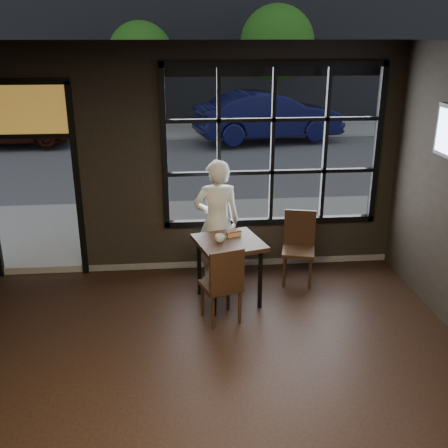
{
  "coord_description": "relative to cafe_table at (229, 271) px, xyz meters",
  "views": [
    {
      "loc": [
        -0.15,
        -3.6,
        3.27
      ],
      "look_at": [
        0.4,
        2.2,
        1.15
      ],
      "focal_mm": 42.0,
      "sensor_mm": 36.0,
      "label": 1
    }
  ],
  "objects": [
    {
      "name": "cafe_table",
      "position": [
        0.0,
        0.0,
        0.0
      ],
      "size": [
        0.95,
        0.95,
        0.85
      ],
      "primitive_type": "cube",
      "rotation": [
        0.0,
        0.0,
        0.25
      ],
      "color": "black",
      "rests_on": "floor"
    },
    {
      "name": "navy_car",
      "position": [
        2.3,
        10.3,
        0.43
      ],
      "size": [
        4.78,
        2.46,
        1.5
      ],
      "primitive_type": "imported",
      "rotation": [
        0.0,
        0.0,
        1.77
      ],
      "color": "#0D0E36",
      "rests_on": "street_asphalt"
    },
    {
      "name": "cup",
      "position": [
        -0.12,
        -0.03,
        0.47
      ],
      "size": [
        0.17,
        0.17,
        0.1
      ],
      "primitive_type": "imported",
      "rotation": [
        0.0,
        0.0,
        0.58
      ],
      "color": "silver",
      "rests_on": "cafe_table"
    },
    {
      "name": "chair_near",
      "position": [
        -0.15,
        -0.46,
        0.07
      ],
      "size": [
        0.53,
        0.53,
        0.98
      ],
      "primitive_type": "cube",
      "rotation": [
        0.0,
        0.0,
        3.45
      ],
      "color": "black",
      "rests_on": "floor"
    },
    {
      "name": "tree_right",
      "position": [
        2.85,
        12.15,
        2.54
      ],
      "size": [
        2.47,
        2.47,
        4.21
      ],
      "color": "#332114",
      "rests_on": "street_asphalt"
    },
    {
      "name": "street_asphalt",
      "position": [
        -0.49,
        21.56,
        -0.44
      ],
      "size": [
        60.0,
        41.0,
        0.04
      ],
      "primitive_type": "cube",
      "color": "#545456",
      "rests_on": "ground"
    },
    {
      "name": "stained_transom",
      "position": [
        -2.59,
        1.06,
        1.93
      ],
      "size": [
        1.2,
        0.06,
        0.7
      ],
      "primitive_type": "cube",
      "color": "orange",
      "rests_on": "ground"
    },
    {
      "name": "window_frame",
      "position": [
        0.71,
        1.06,
        1.38
      ],
      "size": [
        3.06,
        0.12,
        2.28
      ],
      "primitive_type": "cube",
      "color": "black",
      "rests_on": "ground"
    },
    {
      "name": "chair_window",
      "position": [
        1.0,
        0.44,
        0.08
      ],
      "size": [
        0.53,
        0.53,
        1.0
      ],
      "primitive_type": "cube",
      "rotation": [
        0.0,
        0.0,
        -0.26
      ],
      "color": "black",
      "rests_on": "floor"
    },
    {
      "name": "ceiling",
      "position": [
        -0.49,
        -2.44,
        2.79
      ],
      "size": [
        6.0,
        7.0,
        0.02
      ],
      "primitive_type": "cube",
      "color": "black",
      "rests_on": "ground"
    },
    {
      "name": "tree_left",
      "position": [
        -1.68,
        12.42,
        2.18
      ],
      "size": [
        2.16,
        2.16,
        3.69
      ],
      "color": "#332114",
      "rests_on": "street_asphalt"
    },
    {
      "name": "floor",
      "position": [
        -0.49,
        -2.44,
        -0.43
      ],
      "size": [
        6.0,
        7.0,
        0.02
      ],
      "primitive_type": "cube",
      "color": "black",
      "rests_on": "ground"
    },
    {
      "name": "hotdog",
      "position": [
        0.08,
        0.14,
        0.45
      ],
      "size": [
        0.22,
        0.14,
        0.06
      ],
      "primitive_type": null,
      "rotation": [
        0.0,
        0.0,
        0.33
      ],
      "color": "tan",
      "rests_on": "cafe_table"
    },
    {
      "name": "man",
      "position": [
        -0.1,
        0.61,
        0.45
      ],
      "size": [
        0.66,
        0.45,
        1.74
      ],
      "primitive_type": "imported",
      "rotation": [
        0.0,
        0.0,
        3.2
      ],
      "color": "silver",
      "rests_on": "floor"
    },
    {
      "name": "maroon_car",
      "position": [
        -5.73,
        10.34,
        0.37
      ],
      "size": [
        4.1,
        1.78,
        1.38
      ],
      "primitive_type": "imported",
      "rotation": [
        0.0,
        0.0,
        1.61
      ],
      "color": "black",
      "rests_on": "street_asphalt"
    }
  ]
}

